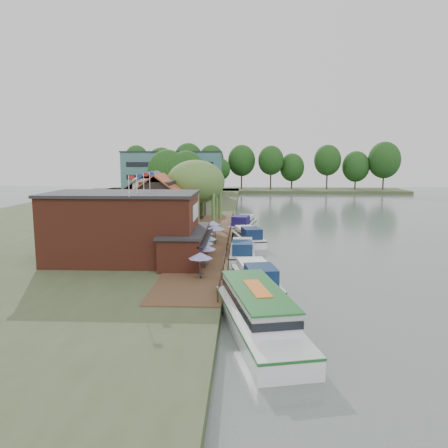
{
  "coord_description": "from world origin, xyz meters",
  "views": [
    {
      "loc": [
        -3.42,
        -45.33,
        11.9
      ],
      "look_at": [
        -6.0,
        12.0,
        3.0
      ],
      "focal_mm": 35.0,
      "sensor_mm": 36.0,
      "label": 1
    }
  ],
  "objects": [
    {
      "name": "pub",
      "position": [
        -14.0,
        -1.0,
        4.65
      ],
      "size": [
        20.0,
        11.0,
        7.3
      ],
      "primitive_type": null,
      "color": "maroon",
      "rests_on": "land_bank"
    },
    {
      "name": "swan",
      "position": [
        -4.13,
        -12.97,
        0.22
      ],
      "size": [
        0.44,
        0.44,
        0.44
      ],
      "primitive_type": "sphere",
      "color": "white",
      "rests_on": "ground"
    },
    {
      "name": "bank_tree_5",
      "position": [
        -10.71,
        92.59,
        6.21
      ],
      "size": [
        6.09,
        6.09,
        10.42
      ],
      "primitive_type": null,
      "color": "#143811",
      "rests_on": "land_bank"
    },
    {
      "name": "umbrella_5",
      "position": [
        -6.88,
        8.08,
        2.29
      ],
      "size": [
        2.43,
        2.43,
        2.38
      ],
      "primitive_type": null,
      "color": "#1C1C9B",
      "rests_on": "quay_deck"
    },
    {
      "name": "umbrella_1",
      "position": [
        -7.22,
        -3.82,
        2.29
      ],
      "size": [
        2.35,
        2.35,
        2.38
      ],
      "primitive_type": null,
      "color": "navy",
      "rests_on": "quay_deck"
    },
    {
      "name": "cruiser_3",
      "position": [
        -3.46,
        24.88,
        1.32
      ],
      "size": [
        5.37,
        11.2,
        2.64
      ],
      "primitive_type": null,
      "rotation": [
        0.0,
        0.0,
        -0.18
      ],
      "color": "silver",
      "rests_on": "ground"
    },
    {
      "name": "cottage_b",
      "position": [
        -18.0,
        24.0,
        5.25
      ],
      "size": [
        9.6,
        8.6,
        8.5
      ],
      "primitive_type": null,
      "color": "beige",
      "rests_on": "land_bank"
    },
    {
      "name": "land_bank",
      "position": [
        -30.0,
        35.0,
        0.5
      ],
      "size": [
        50.0,
        140.0,
        1.0
      ],
      "primitive_type": "cube",
      "color": "#384728",
      "rests_on": "ground"
    },
    {
      "name": "bank_tree_1",
      "position": [
        -15.86,
        49.17,
        7.09
      ],
      "size": [
        8.29,
        8.29,
        12.17
      ],
      "primitive_type": null,
      "color": "#143811",
      "rests_on": "land_bank"
    },
    {
      "name": "cottage_a",
      "position": [
        -15.0,
        14.0,
        5.25
      ],
      "size": [
        8.6,
        7.6,
        8.5
      ],
      "primitive_type": null,
      "color": "black",
      "rests_on": "land_bank"
    },
    {
      "name": "umbrella_0",
      "position": [
        -7.21,
        -7.61,
        2.29
      ],
      "size": [
        2.19,
        2.19,
        2.38
      ],
      "primitive_type": null,
      "color": "navy",
      "rests_on": "quay_deck"
    },
    {
      "name": "bank_tree_0",
      "position": [
        -18.6,
        41.57,
        7.16
      ],
      "size": [
        7.98,
        7.98,
        12.31
      ],
      "primitive_type": null,
      "color": "#143811",
      "rests_on": "land_bank"
    },
    {
      "name": "umbrella_2",
      "position": [
        -7.64,
        -1.03,
        2.29
      ],
      "size": [
        2.29,
        2.29,
        2.38
      ],
      "primitive_type": null,
      "color": "#19478D",
      "rests_on": "quay_deck"
    },
    {
      "name": "tour_boat",
      "position": [
        -2.29,
        -17.12,
        1.52
      ],
      "size": [
        6.84,
        14.44,
        3.04
      ],
      "primitive_type": null,
      "rotation": [
        0.0,
        0.0,
        0.22
      ],
      "color": "silver",
      "rests_on": "ground"
    },
    {
      "name": "cruiser_1",
      "position": [
        -3.51,
        4.53,
        1.22
      ],
      "size": [
        3.26,
        10.05,
        2.44
      ],
      "primitive_type": null,
      "rotation": [
        0.0,
        0.0,
        -0.0
      ],
      "color": "silver",
      "rests_on": "ground"
    },
    {
      "name": "willow",
      "position": [
        -10.5,
        19.0,
        6.21
      ],
      "size": [
        8.6,
        8.6,
        10.43
      ],
      "primitive_type": null,
      "color": "#476B2D",
      "rests_on": "land_bank"
    },
    {
      "name": "umbrella_4",
      "position": [
        -8.0,
        4.64,
        2.29
      ],
      "size": [
        2.13,
        2.13,
        2.38
      ],
      "primitive_type": null,
      "color": "navy",
      "rests_on": "quay_deck"
    },
    {
      "name": "cruiser_0",
      "position": [
        -2.24,
        -7.18,
        1.32
      ],
      "size": [
        5.25,
        11.21,
        2.65
      ],
      "primitive_type": null,
      "rotation": [
        0.0,
        0.0,
        0.17
      ],
      "color": "white",
      "rests_on": "ground"
    },
    {
      "name": "bank_tree_2",
      "position": [
        -16.39,
        59.11,
        6.71
      ],
      "size": [
        6.46,
        6.46,
        11.42
      ],
      "primitive_type": null,
      "color": "#143811",
      "rests_on": "land_bank"
    },
    {
      "name": "umbrella_3",
      "position": [
        -7.54,
        1.48,
        2.29
      ],
      "size": [
        2.4,
        2.4,
        2.38
      ],
      "primitive_type": null,
      "color": "#1A4A93",
      "rests_on": "quay_deck"
    },
    {
      "name": "umbrella_6",
      "position": [
        -7.46,
        11.83,
        2.29
      ],
      "size": [
        1.94,
        1.94,
        2.38
      ],
      "primitive_type": null,
      "color": "#1A4B8F",
      "rests_on": "quay_deck"
    },
    {
      "name": "ground",
      "position": [
        0.0,
        0.0,
        0.0
      ],
      "size": [
        260.0,
        260.0,
        0.0
      ],
      "primitive_type": "plane",
      "color": "#53605D",
      "rests_on": "ground"
    },
    {
      "name": "quay_deck",
      "position": [
        -8.0,
        10.0,
        1.05
      ],
      "size": [
        6.0,
        50.0,
        0.1
      ],
      "primitive_type": "cube",
      "color": "#47301E",
      "rests_on": "land_bank"
    },
    {
      "name": "cottage_c",
      "position": [
        -14.0,
        33.0,
        5.25
      ],
      "size": [
        7.6,
        7.6,
        8.5
      ],
      "primitive_type": null,
      "color": "black",
      "rests_on": "land_bank"
    },
    {
      "name": "bank_tree_4",
      "position": [
        -16.49,
        85.02,
        7.24
      ],
      "size": [
        8.69,
        8.69,
        12.48
      ],
      "primitive_type": null,
      "color": "#143811",
      "rests_on": "land_bank"
    },
    {
      "name": "hotel_block",
      "position": [
        -22.0,
        70.0,
        7.15
      ],
      "size": [
        25.4,
        12.4,
        12.3
      ],
      "primitive_type": null,
      "color": "#38666B",
      "rests_on": "land_bank"
    },
    {
      "name": "bank_tree_3",
      "position": [
        -17.09,
        77.55,
        6.76
      ],
      "size": [
        6.67,
        6.67,
        11.52
      ],
      "primitive_type": null,
      "color": "#143811",
      "rests_on": "land_bank"
    },
    {
      "name": "cruiser_2",
      "position": [
        -2.76,
        13.9,
        1.24
      ],
      "size": [
        5.55,
        10.68,
        2.48
      ],
      "primitive_type": null,
      "rotation": [
        0.0,
        0.0,
        0.23
      ],
      "color": "white",
      "rests_on": "ground"
    },
    {
      "name": "quay_rail",
      "position": [
        -5.3,
        10.5,
        1.5
      ],
      "size": [
        0.2,
        49.0,
        1.0
      ],
      "primitive_type": null,
      "color": "black",
      "rests_on": "land_bank"
    }
  ]
}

